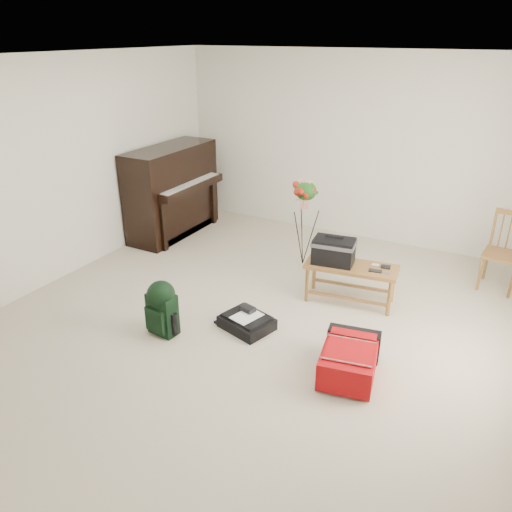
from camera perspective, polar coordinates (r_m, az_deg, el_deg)
The scene contains 11 objects.
floor at distance 5.12m, azimuth -0.28°, elevation -7.43°, with size 5.00×5.50×0.01m, color beige.
ceiling at distance 4.36m, azimuth -0.35°, elevation 21.76°, with size 5.00×5.50×0.01m, color white.
wall_back at distance 7.04m, azimuth 10.81°, elevation 12.09°, with size 5.00×0.04×2.50m, color white.
wall_left at distance 6.15m, azimuth -21.45°, elevation 9.08°, with size 0.04×5.50×2.50m, color white.
piano at distance 7.22m, azimuth -9.48°, elevation 7.14°, with size 0.71×1.50×1.25m.
bench at distance 5.36m, azimuth 9.54°, elevation 0.11°, with size 1.01×0.52×0.74m.
dining_chair at distance 6.22m, azimuth 26.38°, elevation 0.36°, with size 0.42×0.42×0.89m.
red_suitcase at distance 4.43m, azimuth 10.80°, elevation -11.24°, with size 0.55×0.73×0.28m.
black_duffel at distance 4.97m, azimuth -1.05°, elevation -7.49°, with size 0.56×0.50×0.20m.
green_backpack at distance 4.86m, azimuth -10.74°, elevation -5.56°, with size 0.30×0.27×0.56m.
flower_stand at distance 6.15m, azimuth 5.53°, elevation 3.75°, with size 0.40×0.40×1.12m.
Camera 1 is at (2.10, -3.81, 2.70)m, focal length 35.00 mm.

